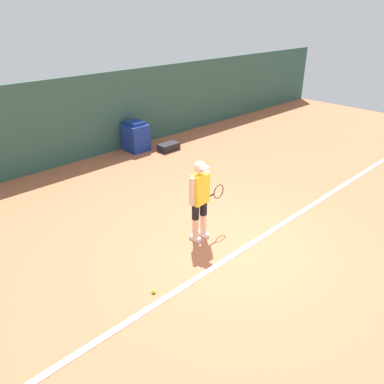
% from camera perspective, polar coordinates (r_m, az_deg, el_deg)
% --- Properties ---
extents(ground_plane, '(24.00, 24.00, 0.00)m').
position_cam_1_polar(ground_plane, '(7.05, 6.06, -8.17)').
color(ground_plane, '#B76642').
extents(back_wall, '(24.00, 0.10, 2.34)m').
position_cam_1_polar(back_wall, '(10.95, -18.19, 10.19)').
color(back_wall, '#2D564C').
rests_on(back_wall, ground_plane).
extents(court_baseline, '(21.60, 0.10, 0.01)m').
position_cam_1_polar(court_baseline, '(6.94, 7.42, -8.83)').
color(court_baseline, white).
rests_on(court_baseline, ground_plane).
extents(tennis_player, '(0.93, 0.29, 1.58)m').
position_cam_1_polar(tennis_player, '(6.80, 1.24, -0.81)').
color(tennis_player, beige).
rests_on(tennis_player, ground_plane).
extents(tennis_ball, '(0.07, 0.07, 0.07)m').
position_cam_1_polar(tennis_ball, '(6.01, -5.89, -14.79)').
color(tennis_ball, '#D1E533').
rests_on(tennis_ball, ground_plane).
extents(covered_chair, '(0.62, 0.70, 0.91)m').
position_cam_1_polar(covered_chair, '(11.67, -8.60, 8.36)').
color(covered_chair, navy).
rests_on(covered_chair, ground_plane).
extents(equipment_bag, '(0.65, 0.36, 0.22)m').
position_cam_1_polar(equipment_bag, '(11.63, -3.57, 6.88)').
color(equipment_bag, black).
rests_on(equipment_bag, ground_plane).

